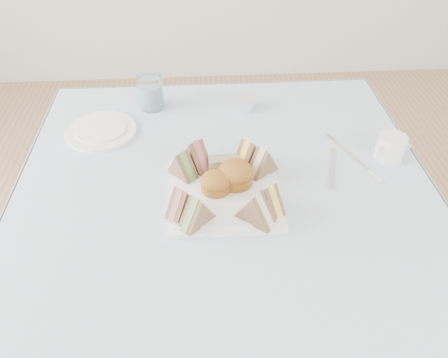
{
  "coord_description": "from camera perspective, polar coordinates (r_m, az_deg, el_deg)",
  "views": [
    {
      "loc": [
        -0.05,
        -0.79,
        1.45
      ],
      "look_at": [
        -0.0,
        -0.03,
        0.8
      ],
      "focal_mm": 35.0,
      "sensor_mm": 36.0,
      "label": 1
    }
  ],
  "objects": [
    {
      "name": "floor",
      "position": [
        1.65,
        0.09,
        -20.6
      ],
      "size": [
        4.0,
        4.0,
        0.0
      ],
      "primitive_type": "plane",
      "color": "#9E7751",
      "rests_on": "ground"
    },
    {
      "name": "tablecloth",
      "position": [
        1.06,
        0.13,
        -1.02
      ],
      "size": [
        1.02,
        1.02,
        0.01
      ],
      "primitive_type": "cube",
      "color": "silver",
      "rests_on": "table"
    },
    {
      "name": "side_plate",
      "position": [
        1.28,
        -15.7,
        6.07
      ],
      "size": [
        0.21,
        0.21,
        0.01
      ],
      "primitive_type": "cylinder",
      "rotation": [
        0.0,
        0.0,
        -0.08
      ],
      "color": "white",
      "rests_on": "tablecloth"
    },
    {
      "name": "pastry_slice",
      "position": [
        1.08,
        0.01,
        2.0
      ],
      "size": [
        0.08,
        0.04,
        0.04
      ],
      "primitive_type": "cube",
      "rotation": [
        0.0,
        0.0,
        0.08
      ],
      "color": "beige",
      "rests_on": "serving_plate"
    },
    {
      "name": "sandwich_br_b",
      "position": [
        1.08,
        3.08,
        3.44
      ],
      "size": [
        0.09,
        0.09,
        0.07
      ],
      "primitive_type": null,
      "rotation": [
        0.0,
        0.0,
        -2.33
      ],
      "color": "#91664A",
      "rests_on": "serving_plate"
    },
    {
      "name": "creamer_jug",
      "position": [
        1.21,
        20.93,
        3.9
      ],
      "size": [
        0.1,
        0.1,
        0.06
      ],
      "primitive_type": "cylinder",
      "rotation": [
        0.0,
        0.0,
        0.39
      ],
      "color": "white",
      "rests_on": "tablecloth"
    },
    {
      "name": "fork",
      "position": [
        1.18,
        16.96,
        2.27
      ],
      "size": [
        0.08,
        0.18,
        0.0
      ],
      "primitive_type": "cube",
      "rotation": [
        0.0,
        0.0,
        0.4
      ],
      "color": "white",
      "rests_on": "tablecloth"
    },
    {
      "name": "knife",
      "position": [
        1.14,
        13.92,
        1.38
      ],
      "size": [
        0.06,
        0.17,
        0.0
      ],
      "primitive_type": "cube",
      "rotation": [
        0.0,
        0.0,
        -0.27
      ],
      "color": "white",
      "rests_on": "tablecloth"
    },
    {
      "name": "sandwich_bl_a",
      "position": [
        1.05,
        -5.46,
        1.97
      ],
      "size": [
        0.08,
        0.09,
        0.07
      ],
      "primitive_type": null,
      "rotation": [
        0.0,
        0.0,
        2.29
      ],
      "color": "#91664A",
      "rests_on": "serving_plate"
    },
    {
      "name": "tea_strainer",
      "position": [
        1.33,
        2.79,
        9.75
      ],
      "size": [
        0.07,
        0.07,
        0.04
      ],
      "primitive_type": "cylinder",
      "rotation": [
        0.0,
        0.0,
        -0.03
      ],
      "color": "white",
      "rests_on": "tablecloth"
    },
    {
      "name": "scone_right",
      "position": [
        1.03,
        1.48,
        0.67
      ],
      "size": [
        0.12,
        0.12,
        0.06
      ],
      "primitive_type": "cylinder",
      "rotation": [
        0.0,
        0.0,
        0.5
      ],
      "color": "#9F6B2A",
      "rests_on": "serving_plate"
    },
    {
      "name": "water_glass",
      "position": [
        1.34,
        -9.54,
        11.16
      ],
      "size": [
        0.08,
        0.08,
        0.11
      ],
      "primitive_type": "cylinder",
      "rotation": [
        0.0,
        0.0,
        0.08
      ],
      "color": "white",
      "rests_on": "tablecloth"
    },
    {
      "name": "scone_left",
      "position": [
        1.01,
        -1.08,
        -0.46
      ],
      "size": [
        0.08,
        0.08,
        0.05
      ],
      "primitive_type": "cylinder",
      "rotation": [
        0.0,
        0.0,
        0.16
      ],
      "color": "#9F6B2A",
      "rests_on": "serving_plate"
    },
    {
      "name": "table",
      "position": [
        1.34,
        0.11,
        -13.0
      ],
      "size": [
        0.9,
        0.9,
        0.74
      ],
      "primitive_type": "cube",
      "color": "brown",
      "rests_on": "floor"
    },
    {
      "name": "sandwich_br_a",
      "position": [
        1.06,
        5.04,
        2.38
      ],
      "size": [
        0.09,
        0.08,
        0.07
      ],
      "primitive_type": null,
      "rotation": [
        0.0,
        0.0,
        -2.48
      ],
      "color": "#91664A",
      "rests_on": "serving_plate"
    },
    {
      "name": "sandwich_fl_b",
      "position": [
        0.93,
        -3.58,
        -4.09
      ],
      "size": [
        0.09,
        0.08,
        0.07
      ],
      "primitive_type": null,
      "rotation": [
        0.0,
        0.0,
        0.73
      ],
      "color": "#91664A",
      "rests_on": "serving_plate"
    },
    {
      "name": "sandwich_bl_b",
      "position": [
        1.08,
        -3.67,
        3.29
      ],
      "size": [
        0.09,
        0.1,
        0.08
      ],
      "primitive_type": null,
      "rotation": [
        0.0,
        0.0,
        2.2
      ],
      "color": "#91664A",
      "rests_on": "serving_plate"
    },
    {
      "name": "sandwich_fr_b",
      "position": [
        0.94,
        4.22,
        -3.67
      ],
      "size": [
        0.09,
        0.09,
        0.08
      ],
      "primitive_type": null,
      "rotation": [
        0.0,
        0.0,
        -0.68
      ],
      "color": "#91664A",
      "rests_on": "serving_plate"
    },
    {
      "name": "sandwich_fl_a",
      "position": [
        0.96,
        -5.58,
        -2.82
      ],
      "size": [
        0.08,
        0.08,
        0.07
      ],
      "primitive_type": null,
      "rotation": [
        0.0,
        0.0,
        0.85
      ],
      "color": "#91664A",
      "rests_on": "serving_plate"
    },
    {
      "name": "sandwich_fr_a",
      "position": [
        0.97,
        5.95,
        -2.39
      ],
      "size": [
        0.07,
        0.09,
        0.07
      ],
      "primitive_type": null,
      "rotation": [
        0.0,
        0.0,
        -0.96
      ],
      "color": "#91664A",
      "rests_on": "serving_plate"
    },
    {
      "name": "serving_plate",
      "position": [
        1.03,
        0.0,
        -1.85
      ],
      "size": [
        0.27,
        0.27,
        0.01
      ],
      "primitive_type": "cube",
      "rotation": [
        0.0,
        0.0,
        -0.01
      ],
      "color": "white",
      "rests_on": "tablecloth"
    }
  ]
}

